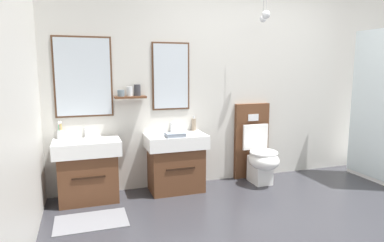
% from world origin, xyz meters
% --- Properties ---
extents(ground_plane, '(6.41, 4.70, 0.10)m').
position_xyz_m(ground_plane, '(0.00, 0.00, -0.05)').
color(ground_plane, '#2D2D33').
rests_on(ground_plane, ground).
extents(wall_back, '(5.21, 0.64, 2.63)m').
position_xyz_m(wall_back, '(-0.02, 1.69, 1.32)').
color(wall_back, beige).
rests_on(wall_back, ground).
extents(bath_mat, '(0.68, 0.44, 0.01)m').
position_xyz_m(bath_mat, '(-2.02, 0.86, 0.01)').
color(bath_mat, slate).
rests_on(bath_mat, ground).
extents(vanity_sink_left, '(0.71, 0.46, 0.69)m').
position_xyz_m(vanity_sink_left, '(-2.02, 1.44, 0.36)').
color(vanity_sink_left, '#56331E').
rests_on(vanity_sink_left, ground).
extents(tap_on_left_sink, '(0.03, 0.13, 0.11)m').
position_xyz_m(tap_on_left_sink, '(-2.02, 1.60, 0.76)').
color(tap_on_left_sink, silver).
rests_on(tap_on_left_sink, vanity_sink_left).
extents(vanity_sink_right, '(0.71, 0.46, 0.69)m').
position_xyz_m(vanity_sink_right, '(-1.02, 1.44, 0.36)').
color(vanity_sink_right, '#56331E').
rests_on(vanity_sink_right, ground).
extents(tap_on_right_sink, '(0.03, 0.13, 0.11)m').
position_xyz_m(tap_on_right_sink, '(-1.02, 1.60, 0.76)').
color(tap_on_right_sink, silver).
rests_on(tap_on_right_sink, vanity_sink_right).
extents(toilet, '(0.48, 0.62, 1.00)m').
position_xyz_m(toilet, '(0.08, 1.43, 0.38)').
color(toilet, '#56331E').
rests_on(toilet, ground).
extents(toothbrush_cup, '(0.07, 0.07, 0.20)m').
position_xyz_m(toothbrush_cup, '(-2.30, 1.59, 0.74)').
color(toothbrush_cup, silver).
rests_on(toothbrush_cup, vanity_sink_left).
extents(soap_dispenser, '(0.06, 0.06, 0.19)m').
position_xyz_m(soap_dispenser, '(-0.73, 1.60, 0.77)').
color(soap_dispenser, gray).
rests_on(soap_dispenser, vanity_sink_right).
extents(folded_hand_towel, '(0.22, 0.16, 0.04)m').
position_xyz_m(folded_hand_towel, '(-1.06, 1.31, 0.71)').
color(folded_hand_towel, gray).
rests_on(folded_hand_towel, vanity_sink_right).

